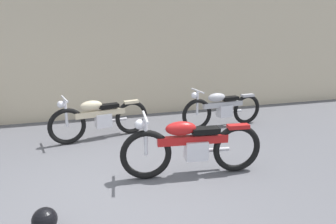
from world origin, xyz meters
name	(u,v)px	position (x,y,z in m)	size (l,w,h in m)	color
ground_plane	(121,200)	(0.00, 0.00, 0.00)	(40.00, 40.00, 0.00)	#56565B
building_wall	(95,56)	(0.00, 4.14, 1.54)	(18.00, 0.30, 3.08)	beige
helmet	(45,220)	(-0.85, -0.36, 0.13)	(0.27, 0.27, 0.27)	black
motorcycle_red	(192,146)	(1.11, 0.40, 0.46)	(2.13, 0.59, 0.96)	black
motorcycle_cream	(100,118)	(-0.06, 2.41, 0.44)	(2.00, 0.69, 0.91)	black
motorcycle_silver	(222,108)	(2.63, 2.40, 0.43)	(2.01, 0.56, 0.90)	black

